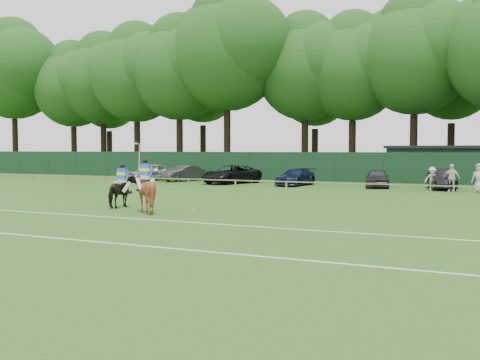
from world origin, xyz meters
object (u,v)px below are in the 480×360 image
Objects in this scene: horse_dark at (122,192)px; suv_black at (231,174)px; spectator_right at (479,178)px; sedan_grey at (183,173)px; hatch_grey at (377,178)px; polo_ball at (193,210)px; horse_chestnut at (145,192)px; spectator_mid at (451,178)px; utility_shed at (440,164)px; spectator_left at (432,179)px; sedan_navy at (296,177)px; estate_black at (442,179)px; sedan_silver at (149,172)px.

suv_black is (-3.58, 18.79, -0.02)m from horse_dark.
sedan_grey is at bearing -174.11° from spectator_right.
horse_dark is 0.43× the size of sedan_grey.
polo_ball is (-4.15, -19.04, -0.63)m from hatch_grey.
horse_chestnut is 0.35× the size of suv_black.
suv_black is at bearing -174.60° from spectator_mid.
sedan_grey is 21.50m from utility_shed.
utility_shed reaches higher than spectator_left.
hatch_grey is (16.66, -0.81, -0.00)m from sedan_grey.
spectator_right is at bearing -133.25° from horse_chestnut.
sedan_navy is 13.09m from utility_shed.
sedan_navy is at bearing -135.78° from utility_shed.
sedan_navy is at bearing -98.45° from horse_chestnut.
horse_dark is 19.72× the size of polo_ball.
utility_shed reaches higher than horse_chestnut.
spectator_mid reaches higher than estate_black.
spectator_left reaches higher than sedan_grey.
sedan_silver is at bearing 166.08° from estate_black.
suv_black is at bearing -172.47° from spectator_right.
sedan_silver is 0.53× the size of utility_shed.
sedan_grey is at bearing -176.10° from spectator_mid.
hatch_grey is at bearing 177.44° from spectator_right.
sedan_grey is at bearing 164.48° from estate_black.
sedan_grey is 45.75× the size of polo_ball.
utility_shed reaches higher than sedan_grey.
sedan_grey is (-10.95, 21.19, -0.24)m from horse_chestnut.
utility_shed is (-3.45, 10.45, 0.62)m from spectator_right.
polo_ball is (-10.94, -17.25, -0.88)m from spectator_right.
suv_black is 2.95× the size of spectator_mid.
estate_black reaches higher than sedan_grey.
horse_chestnut is 0.41× the size of sedan_silver.
sedan_silver is at bearing -172.19° from spectator_right.
horse_chestnut is (2.21, -1.30, 0.17)m from horse_dark.
sedan_silver is 2.42× the size of spectator_right.
utility_shed is at bearing 75.32° from spectator_left.
polo_ball is at bearing -132.13° from spectator_left.
sedan_silver is 1.12× the size of hatch_grey.
horse_chestnut is 24.96m from sedan_silver.
sedan_silver is at bearing -178.09° from sedan_navy.
utility_shed reaches higher than sedan_navy.
polo_ball is (-8.51, -19.06, -0.66)m from estate_black.
utility_shed is at bearing 120.49° from spectator_right.
sedan_grey is 2.31× the size of spectator_mid.
estate_black is 2.76× the size of spectator_left.
sedan_navy is 2.48× the size of spectator_mid.
spectator_mid is (0.79, -1.99, 0.19)m from estate_black.
horse_dark is 19.13m from suv_black.
spectator_mid is at bearing 6.71° from sedan_grey.
polo_ball is (15.60, -19.29, -0.71)m from sedan_silver.
spectator_right is (2.90, -0.60, 0.14)m from spectator_left.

